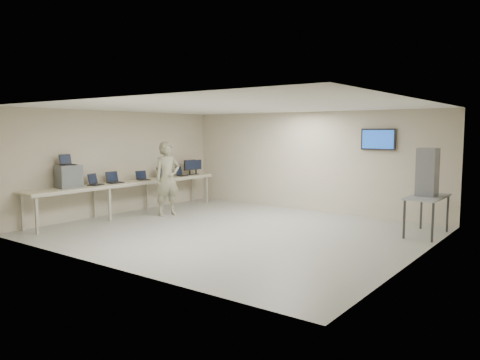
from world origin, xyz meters
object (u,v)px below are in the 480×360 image
Objects in this scene: workbench at (130,184)px; soldier at (167,179)px; equipment_box at (69,176)px; side_table at (427,199)px.

soldier reaches higher than workbench.
soldier reaches higher than equipment_box.
soldier is 6.49m from side_table.
workbench is 1.83m from equipment_box.
soldier is at bearing -165.46° from side_table.
equipment_box is 2.53m from soldier.
equipment_box is 0.38× the size of side_table.
workbench reaches higher than side_table.
soldier is at bearing 30.36° from workbench.
soldier is (0.97, 2.33, -0.18)m from equipment_box.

